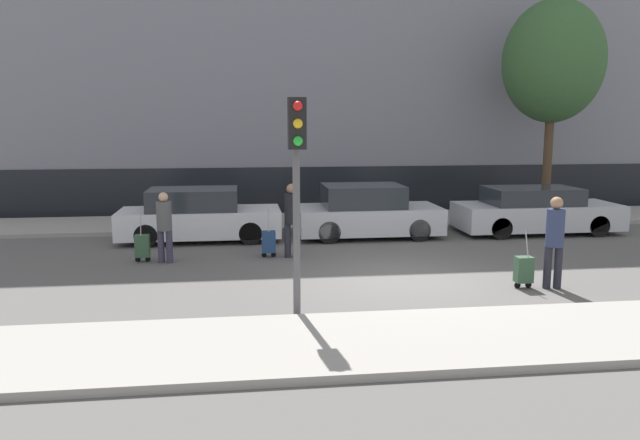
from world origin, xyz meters
The scene contains 16 objects.
ground_plane centered at (0.00, 0.00, 0.00)m, with size 80.00×80.00×0.00m, color #565451.
sidewalk_near centered at (0.00, -3.75, 0.06)m, with size 28.00×2.50×0.12m.
sidewalk_far centered at (0.00, 7.00, 0.06)m, with size 28.00×3.00×0.12m.
building_facade centered at (0.00, 10.74, 6.68)m, with size 28.00×3.14×13.38m.
parked_car_0 centered at (-4.40, 4.62, 0.66)m, with size 4.27×1.73×1.40m.
parked_car_1 centered at (0.20, 4.58, 0.67)m, with size 3.93×1.88×1.44m.
parked_car_2 centered at (5.11, 4.52, 0.63)m, with size 4.57×1.80×1.31m.
pedestrian_left centered at (-4.99, 2.03, 0.91)m, with size 0.34×0.34×1.62m.
trolley_left centered at (-5.52, 2.18, 0.37)m, with size 0.34×0.29×1.17m.
pedestrian_center centered at (-2.09, 2.19, 1.00)m, with size 0.35×0.34×1.75m.
trolley_center centered at (-2.63, 2.30, 0.37)m, with size 0.34×0.29×1.17m.
pedestrian_right centered at (2.67, -1.16, 1.02)m, with size 0.35×0.34×1.79m.
trolley_right centered at (2.13, -1.07, 0.37)m, with size 0.34×0.29×1.16m.
traffic_light centered at (-2.38, -2.36, 2.56)m, with size 0.28×0.47×3.58m.
parked_bicycle centered at (0.11, 6.78, 0.49)m, with size 1.77×0.06×0.96m.
bare_tree_near_crossing centered at (6.55, 6.75, 5.00)m, with size 3.12×3.12×6.81m.
Camera 1 is at (-3.29, -12.19, 3.25)m, focal length 35.00 mm.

